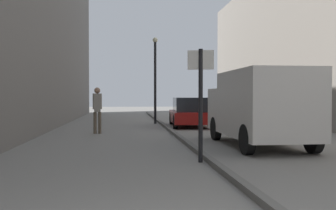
{
  "coord_description": "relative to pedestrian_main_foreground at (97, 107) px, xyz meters",
  "views": [
    {
      "loc": [
        -0.33,
        -2.49,
        1.52
      ],
      "look_at": [
        1.14,
        10.62,
        1.21
      ],
      "focal_mm": 40.29,
      "sensor_mm": 36.0,
      "label": 1
    }
  ],
  "objects": [
    {
      "name": "parked_car",
      "position": [
        4.34,
        3.26,
        -0.37
      ],
      "size": [
        2.04,
        4.3,
        1.45
      ],
      "rotation": [
        0.0,
        0.0,
        -0.06
      ],
      "color": "maroon",
      "rests_on": "ground_plane"
    },
    {
      "name": "ground_plane",
      "position": [
        1.48,
        -0.98,
        -1.08
      ],
      "size": [
        80.0,
        80.0,
        0.0
      ],
      "primitive_type": "plane",
      "color": "gray"
    },
    {
      "name": "delivery_van",
      "position": [
        5.17,
        -4.43,
        0.14
      ],
      "size": [
        2.05,
        4.86,
        2.26
      ],
      "rotation": [
        0.0,
        0.0,
        0.01
      ],
      "color": "silver",
      "rests_on": "ground_plane"
    },
    {
      "name": "lamp_post",
      "position": [
        2.77,
        5.31,
        1.64
      ],
      "size": [
        0.28,
        0.28,
        4.76
      ],
      "color": "black",
      "rests_on": "ground_plane"
    },
    {
      "name": "pedestrian_main_foreground",
      "position": [
        0.0,
        0.0,
        0.0
      ],
      "size": [
        0.37,
        0.24,
        1.87
      ],
      "rotation": [
        0.0,
        0.0,
        -0.02
      ],
      "color": "brown",
      "rests_on": "ground_plane"
    },
    {
      "name": "street_sign_post",
      "position": [
        2.85,
        -6.98,
        0.46
      ],
      "size": [
        0.59,
        0.19,
        2.6
      ],
      "rotation": [
        0.0,
        0.0,
        2.88
      ],
      "color": "black",
      "rests_on": "ground_plane"
    },
    {
      "name": "kerb_strip",
      "position": [
        3.06,
        -0.98,
        -1.02
      ],
      "size": [
        0.16,
        40.0,
        0.12
      ],
      "primitive_type": "cube",
      "color": "#615F5B",
      "rests_on": "ground_plane"
    }
  ]
}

